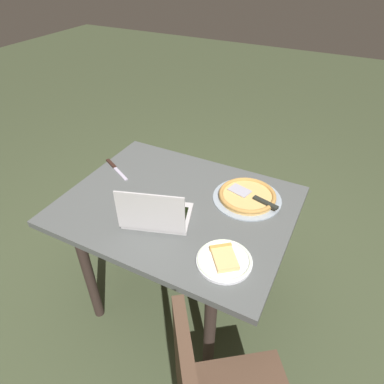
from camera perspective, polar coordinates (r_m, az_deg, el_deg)
ground_plane at (r=2.16m, az=-2.01°, el=-16.54°), size 12.00×12.00×0.00m
dining_table at (r=1.70m, az=-2.45°, el=-4.16°), size 1.11×0.86×0.70m
laptop at (r=1.52m, az=-6.11°, el=-3.85°), size 0.35×0.30×0.21m
pizza_plate at (r=1.37m, az=5.53°, el=-11.45°), size 0.23×0.23×0.04m
pizza_tray at (r=1.68m, az=9.44°, el=-0.68°), size 0.34×0.34×0.04m
table_knife at (r=1.95m, az=-13.10°, el=4.15°), size 0.23×0.13×0.01m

